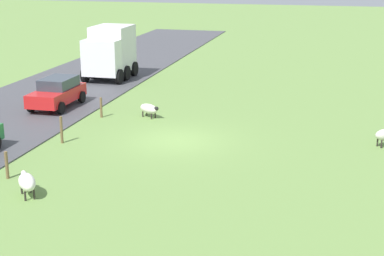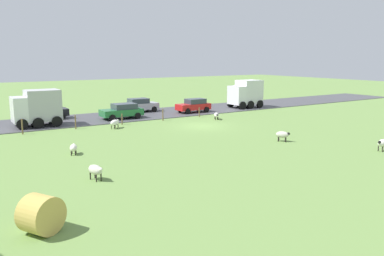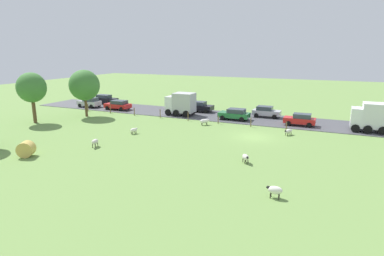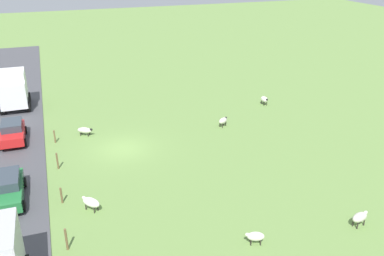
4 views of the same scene
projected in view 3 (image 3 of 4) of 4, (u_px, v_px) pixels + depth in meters
The scene contains 28 objects.
ground_plane at pixel (254, 137), 36.71m from camera, with size 160.00×160.00×0.00m, color #6B8E47.
road_strip at pixel (270, 120), 45.24m from camera, with size 8.00×80.00×0.06m, color #47474C.
sheep_0 at pixel (204, 121), 42.37m from camera, with size 1.18×1.27×0.80m.
sheep_1 at pixel (246, 157), 28.08m from camera, with size 1.09×0.96×0.79m.
sheep_2 at pixel (288, 131), 37.39m from camera, with size 1.29×1.01×0.71m.
sheep_3 at pixel (95, 142), 32.72m from camera, with size 1.20×0.75×0.82m.
sheep_4 at pixel (275, 190), 21.41m from camera, with size 0.57×1.09×0.84m.
sheep_5 at pixel (134, 130), 37.95m from camera, with size 1.06×0.75×0.70m.
hay_bale_0 at pixel (26, 149), 29.73m from camera, with size 1.44×1.44×1.09m, color tan.
tree_0 at pixel (84, 85), 47.02m from camera, with size 4.36×4.36×6.86m.
tree_1 at pixel (31, 88), 42.77m from camera, with size 3.77×3.77×6.77m.
fence_post_0 at pixel (286, 126), 39.71m from camera, with size 0.12×0.12×1.04m, color brown.
fence_post_1 at pixel (251, 122), 41.46m from camera, with size 0.12×0.12×1.21m, color brown.
fence_post_2 at pixel (218, 120), 43.24m from camera, with size 0.12×0.12×1.04m, color brown.
fence_post_3 at pixel (188, 116), 44.98m from camera, with size 0.12×0.12×1.27m, color brown.
fence_post_4 at pixel (160, 114), 46.74m from camera, with size 0.12×0.12×1.30m, color brown.
fence_post_5 at pixel (134, 112), 48.51m from camera, with size 0.12×0.12×1.23m, color brown.
fence_post_6 at pixel (110, 109), 50.27m from camera, with size 0.12×0.12×1.25m, color brown.
fence_post_7 at pixel (88, 108), 52.04m from camera, with size 0.12×0.12×1.19m, color brown.
truck_0 at pixel (181, 103), 48.47m from camera, with size 2.72×4.16×3.35m.
truck_1 at pixel (370, 117), 38.55m from camera, with size 2.64×4.01×3.46m.
car_0 at pixel (118, 105), 53.10m from camera, with size 2.20×4.28×1.53m.
car_1 at pixel (90, 102), 55.46m from camera, with size 2.14×3.85×1.62m.
car_2 at pixel (235, 114), 45.42m from camera, with size 2.22×4.25×1.55m.
car_4 at pixel (200, 106), 51.38m from camera, with size 2.17×4.14×1.61m.
car_5 at pixel (300, 119), 41.84m from camera, with size 1.93×3.94×1.57m.
car_7 at pixel (105, 99), 58.70m from camera, with size 1.92×4.56×1.66m.
car_8 at pixel (266, 112), 47.08m from camera, with size 1.99×3.98×1.60m.
Camera 3 is at (-35.22, -8.06, 9.58)m, focal length 30.25 mm.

